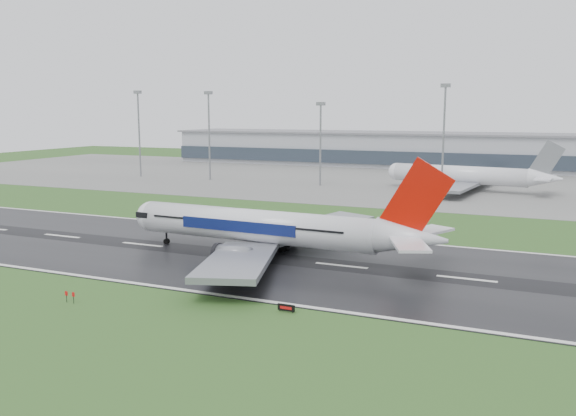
% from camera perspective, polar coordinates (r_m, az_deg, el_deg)
% --- Properties ---
extents(ground, '(520.00, 520.00, 0.00)m').
position_cam_1_polar(ground, '(106.61, -5.15, -4.49)').
color(ground, '#274E1C').
rests_on(ground, ground).
extents(runway, '(400.00, 45.00, 0.10)m').
position_cam_1_polar(runway, '(106.59, -5.15, -4.47)').
color(runway, black).
rests_on(runway, ground).
extents(apron, '(400.00, 130.00, 0.08)m').
position_cam_1_polar(apron, '(223.04, 10.25, 2.61)').
color(apron, slate).
rests_on(apron, ground).
extents(terminal, '(240.00, 36.00, 15.00)m').
position_cam_1_polar(terminal, '(280.99, 13.08, 5.39)').
color(terminal, '#94989F').
rests_on(terminal, ground).
extents(main_airliner, '(61.17, 58.47, 17.45)m').
position_cam_1_polar(main_airliner, '(102.77, -1.20, 0.05)').
color(main_airliner, silver).
rests_on(main_airliner, runway).
extents(parked_airliner, '(61.82, 58.53, 16.27)m').
position_cam_1_polar(parked_airliner, '(198.35, 16.82, 3.93)').
color(parked_airliner, silver).
rests_on(parked_airliner, apron).
extents(runway_sign, '(2.31, 0.70, 1.04)m').
position_cam_1_polar(runway_sign, '(76.57, -0.17, -9.60)').
color(runway_sign, black).
rests_on(runway_sign, ground).
extents(floodmast_0, '(0.64, 0.64, 32.05)m').
position_cam_1_polar(floodmast_0, '(240.00, -14.10, 6.77)').
color(floodmast_0, gray).
rests_on(floodmast_0, ground).
extents(floodmast_1, '(0.64, 0.64, 31.44)m').
position_cam_1_polar(floodmast_1, '(222.42, -7.57, 6.71)').
color(floodmast_1, gray).
rests_on(floodmast_1, ground).
extents(floodmast_2, '(0.64, 0.64, 27.25)m').
position_cam_1_polar(floodmast_2, '(203.72, 3.13, 5.96)').
color(floodmast_2, gray).
rests_on(floodmast_2, ground).
extents(floodmast_3, '(0.64, 0.64, 32.63)m').
position_cam_1_polar(floodmast_3, '(193.40, 14.70, 6.30)').
color(floodmast_3, gray).
rests_on(floodmast_3, ground).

